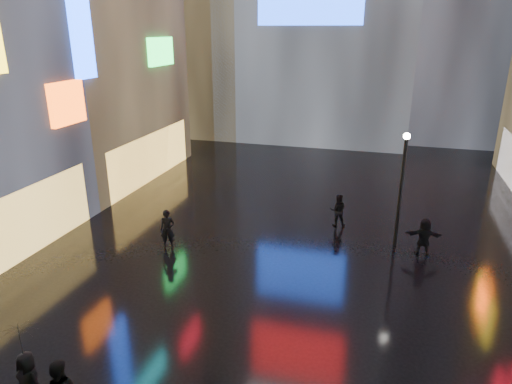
% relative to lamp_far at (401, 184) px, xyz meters
% --- Properties ---
extents(ground, '(140.00, 140.00, 0.00)m').
position_rel_lamp_far_xyz_m(ground, '(-4.19, -0.24, -2.94)').
color(ground, black).
rests_on(ground, ground).
extents(lamp_far, '(0.30, 0.30, 5.20)m').
position_rel_lamp_far_xyz_m(lamp_far, '(0.00, 0.00, 0.00)').
color(lamp_far, black).
rests_on(lamp_far, ground).
extents(pedestrian_4, '(0.95, 0.75, 1.69)m').
position_rel_lamp_far_xyz_m(pedestrian_4, '(-8.99, -12.40, -2.10)').
color(pedestrian_4, black).
rests_on(pedestrian_4, ground).
extents(pedestrian_5, '(1.58, 0.62, 1.67)m').
position_rel_lamp_far_xyz_m(pedestrian_5, '(1.14, -0.60, -2.11)').
color(pedestrian_5, black).
rests_on(pedestrian_5, ground).
extents(pedestrian_6, '(0.76, 0.62, 1.80)m').
position_rel_lamp_far_xyz_m(pedestrian_6, '(-9.75, -3.09, -2.04)').
color(pedestrian_6, black).
rests_on(pedestrian_6, ground).
extents(pedestrian_7, '(0.89, 0.74, 1.65)m').
position_rel_lamp_far_xyz_m(pedestrian_7, '(-2.77, 1.45, -2.12)').
color(pedestrian_7, black).
rests_on(pedestrian_7, ground).
extents(umbrella_2, '(0.97, 0.95, 0.83)m').
position_rel_lamp_far_xyz_m(umbrella_2, '(-8.99, -12.40, -0.84)').
color(umbrella_2, black).
rests_on(umbrella_2, pedestrian_4).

